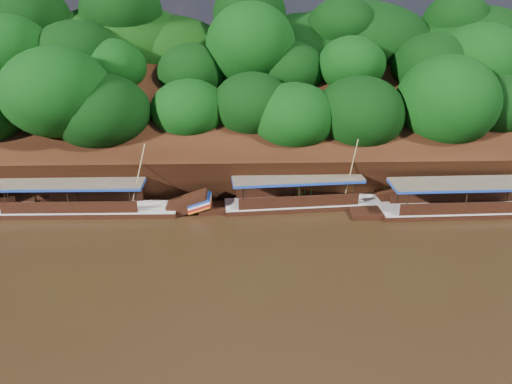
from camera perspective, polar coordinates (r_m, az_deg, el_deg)
ground at (r=30.99m, az=5.70°, el=-8.18°), size 160.00×160.00×0.00m
riverbank at (r=51.14m, az=2.64°, el=6.93°), size 120.00×30.06×19.40m
boat_0 at (r=40.52m, az=24.16°, el=-1.51°), size 15.65×2.86×6.12m
boat_1 at (r=38.41m, az=6.89°, el=-0.85°), size 14.88×3.46×6.03m
boat_2 at (r=38.91m, az=-17.73°, el=-1.52°), size 16.11×2.71×5.68m
reeds at (r=38.99m, az=0.05°, el=0.17°), size 50.16×2.14×1.95m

